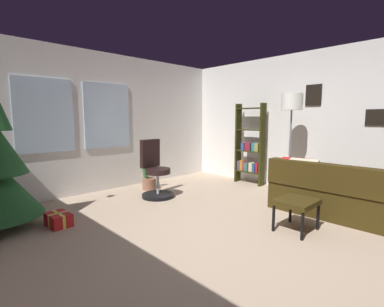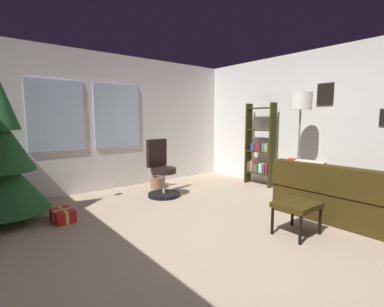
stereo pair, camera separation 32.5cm
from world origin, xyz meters
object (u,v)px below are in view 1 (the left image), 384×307
object	(u,v)px
potted_plant	(149,178)
bookshelf	(250,149)
office_chair	(156,175)
couch	(346,195)
floor_lamp	(292,110)
gift_box_red	(59,219)
footstool	(297,204)

from	to	relation	value
potted_plant	bookshelf	bearing A→B (deg)	-30.93
office_chair	bookshelf	size ratio (longest dim) A/B	0.60
couch	floor_lamp	distance (m)	1.61
gift_box_red	floor_lamp	bearing A→B (deg)	-22.56
office_chair	potted_plant	size ratio (longest dim) A/B	1.80
floor_lamp	couch	bearing A→B (deg)	-103.46
gift_box_red	footstool	bearing A→B (deg)	-46.81
floor_lamp	footstool	bearing A→B (deg)	-149.50
footstool	potted_plant	size ratio (longest dim) A/B	0.88
couch	gift_box_red	bearing A→B (deg)	142.57
couch	office_chair	world-z (taller)	office_chair
couch	bookshelf	xyz separation A→B (m)	(0.60, 2.07, 0.46)
footstool	gift_box_red	bearing A→B (deg)	133.19
office_chair	couch	bearing A→B (deg)	-61.40
couch	floor_lamp	world-z (taller)	floor_lamp
footstool	gift_box_red	size ratio (longest dim) A/B	1.37
floor_lamp	potted_plant	bearing A→B (deg)	123.98
floor_lamp	potted_plant	world-z (taller)	floor_lamp
footstool	office_chair	bearing A→B (deg)	98.09
office_chair	potted_plant	xyz separation A→B (m)	(0.22, 0.53, -0.18)
couch	office_chair	size ratio (longest dim) A/B	1.73
gift_box_red	floor_lamp	xyz separation A→B (m)	(3.38, -1.40, 1.44)
floor_lamp	gift_box_red	bearing A→B (deg)	157.44
gift_box_red	office_chair	bearing A→B (deg)	7.34
couch	footstool	distance (m)	1.11
bookshelf	potted_plant	size ratio (longest dim) A/B	3.01
gift_box_red	potted_plant	bearing A→B (deg)	21.14
office_chair	floor_lamp	bearing A→B (deg)	-44.20
bookshelf	floor_lamp	distance (m)	1.37
floor_lamp	potted_plant	distance (m)	2.91
couch	gift_box_red	xyz separation A→B (m)	(-3.14, 2.40, -0.20)
potted_plant	couch	bearing A→B (deg)	-68.99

